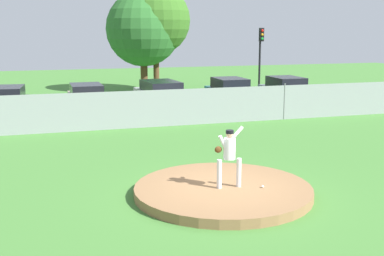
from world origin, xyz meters
TOP-DOWN VIEW (x-y plane):
  - ground_plane at (0.00, 6.00)m, footprint 80.00×80.00m
  - asphalt_strip at (0.00, 14.50)m, footprint 44.00×7.00m
  - pitchers_mound at (0.00, 0.00)m, footprint 4.87×4.87m
  - pitcher_youth at (0.10, -0.15)m, footprint 0.80×0.32m
  - baseball at (0.98, -0.46)m, footprint 0.07×0.07m
  - chainlink_fence at (0.00, 10.00)m, footprint 35.33×0.07m
  - parked_car_charcoal at (-6.33, 14.20)m, footprint 2.07×4.27m
  - parked_car_champagne at (-2.29, 14.96)m, footprint 1.87×4.20m
  - parked_car_slate at (9.38, 14.27)m, footprint 1.88×4.12m
  - parked_car_silver at (1.73, 14.42)m, footprint 2.25×4.90m
  - parked_car_teal at (5.90, 14.56)m, footprint 1.87×4.06m
  - traffic_cone_orange at (-4.00, 12.13)m, footprint 0.40×0.40m
  - traffic_light_far at (9.77, 18.81)m, footprint 0.28×0.46m
  - tree_tall_centre at (2.64, 23.45)m, footprint 5.40×5.40m
  - tree_bushy_near at (3.54, 23.34)m, footprint 5.00×5.00m

SIDE VIEW (x-z plane):
  - ground_plane at x=0.00m, z-range 0.00..0.00m
  - asphalt_strip at x=0.00m, z-range 0.00..0.01m
  - pitchers_mound at x=0.00m, z-range 0.00..0.26m
  - traffic_cone_orange at x=-4.00m, z-range -0.01..0.54m
  - baseball at x=0.98m, z-range 0.26..0.33m
  - parked_car_champagne at x=-2.29m, z-range -0.03..1.54m
  - parked_car_charcoal at x=-6.33m, z-range -0.04..1.61m
  - parked_car_slate at x=9.38m, z-range -0.04..1.66m
  - parked_car_teal at x=5.90m, z-range -0.04..1.67m
  - parked_car_silver at x=1.73m, z-range -0.02..1.66m
  - chainlink_fence at x=0.00m, z-range -0.05..1.78m
  - pitcher_youth at x=0.10m, z-range 0.39..2.08m
  - traffic_light_far at x=9.77m, z-range 0.86..5.45m
  - tree_tall_centre at x=2.64m, z-range 0.90..8.15m
  - tree_bushy_near at x=3.54m, z-range 1.31..8.95m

